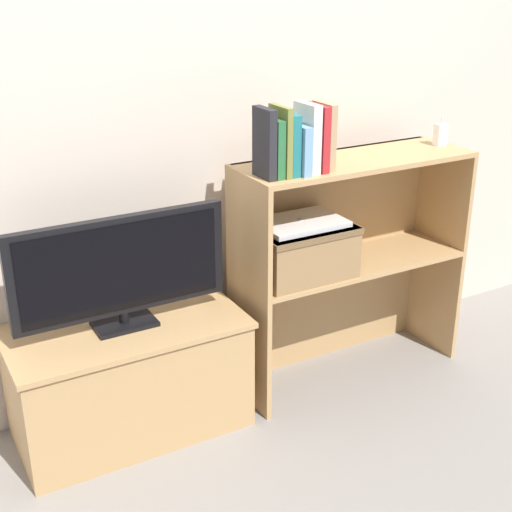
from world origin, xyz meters
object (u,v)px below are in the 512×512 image
Objects in this scene: tv at (120,269)px; book_skyblue at (297,149)px; baby_monitor at (440,135)px; storage_basket_left at (300,247)px; book_ivory at (307,138)px; laptop at (300,222)px; book_forest at (273,148)px; book_tan at (324,136)px; book_charcoal at (265,143)px; book_olive at (280,141)px; tv_stand at (129,378)px; book_teal at (288,144)px; book_crimson at (316,138)px.

tv is 4.41× the size of book_skyblue.
baby_monitor reaches higher than storage_basket_left.
book_ivory reaches higher than laptop.
book_tan is at bearing 0.00° from book_forest.
laptop is (0.18, 0.05, -0.34)m from book_charcoal.
storage_basket_left is at bearing 20.56° from book_olive.
tv_stand is 1.14m from book_tan.
tv is 3.54× the size of book_teal.
book_teal is 0.08m from book_ivory.
book_skyblue is 0.12m from book_tan.
book_teal is 0.57× the size of storage_basket_left.
book_charcoal is at bearing -176.05° from baby_monitor.
book_skyblue is (0.13, 0.00, -0.04)m from book_charcoal.
tv is at bearing 169.08° from book_forest.
tv_stand is 7.17× the size of baby_monitor.
tv is 6.50× the size of baby_monitor.
book_crimson is at bearing 0.00° from book_skyblue.
baby_monitor is at bearing 4.26° from book_olive.
storage_basket_left is (0.12, 0.05, -0.44)m from book_olive.
book_charcoal reaches higher than book_forest.
tv reaches higher than tv_stand.
book_forest is at bearing -163.28° from storage_basket_left.
laptop is (0.15, 0.05, -0.32)m from book_forest.
baby_monitor is (0.70, 0.06, -0.08)m from book_ivory.
storage_basket_left is at bearing 13.85° from book_charcoal.
book_ivory is at bearing -8.86° from tv_stand.
book_teal is 0.91× the size of book_tan.
book_crimson is at bearing -174.78° from baby_monitor.
book_tan reaches higher than baby_monitor.
book_crimson is at bearing -57.44° from laptop.
book_teal is at bearing 0.00° from book_forest.
book_forest is at bearing 180.00° from book_skyblue.
book_olive is at bearing 180.00° from book_ivory.
book_charcoal is at bearing -11.76° from tv_stand.
laptop is at bearing 144.21° from book_tan.
book_skyblue is 1.48× the size of baby_monitor.
book_ivory is at bearing -102.14° from laptop.
tv is at bearing 172.09° from book_tan.
book_charcoal is at bearing -11.59° from tv.
book_olive is 2.07× the size of baby_monitor.
book_skyblue is 0.74m from baby_monitor.
tv_stand is at bearing 168.93° from book_forest.
book_forest is at bearing 180.00° from book_ivory.
book_skyblue is 0.46× the size of storage_basket_left.
baby_monitor is (0.78, 0.06, -0.06)m from book_teal.
book_teal is 1.84× the size of baby_monitor.
book_skyblue is at bearing -175.35° from baby_monitor.
book_tan is at bearing 0.00° from book_charcoal.
book_tan is 0.63m from baby_monitor.
tv_stand is 2.62× the size of laptop.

